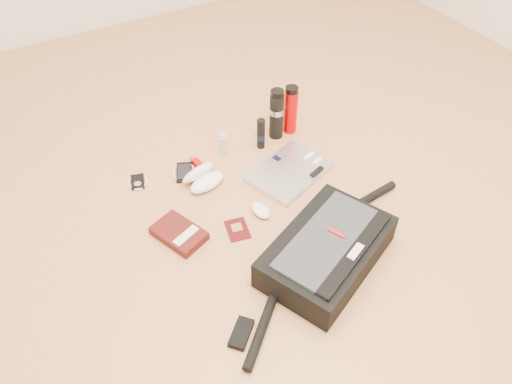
% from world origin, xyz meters
% --- Properties ---
extents(ground, '(4.00, 4.00, 0.00)m').
position_xyz_m(ground, '(0.00, 0.00, 0.00)').
color(ground, tan).
rests_on(ground, ground).
extents(messenger_bag, '(0.99, 0.50, 0.15)m').
position_xyz_m(messenger_bag, '(0.05, -0.32, 0.07)').
color(messenger_bag, black).
rests_on(messenger_bag, ground).
extents(laptop, '(0.42, 0.35, 0.03)m').
position_xyz_m(laptop, '(0.20, 0.18, 0.01)').
color(laptop, silver).
rests_on(laptop, ground).
extents(book, '(0.20, 0.24, 0.04)m').
position_xyz_m(book, '(-0.38, 0.08, 0.02)').
color(book, '#410E0D').
rests_on(book, ground).
extents(passport, '(0.11, 0.13, 0.01)m').
position_xyz_m(passport, '(-0.17, -0.00, 0.00)').
color(passport, '#44060A').
rests_on(passport, ground).
extents(mouse, '(0.07, 0.11, 0.03)m').
position_xyz_m(mouse, '(-0.04, 0.03, 0.02)').
color(mouse, white).
rests_on(mouse, ground).
extents(sunglasses_case, '(0.21, 0.18, 0.10)m').
position_xyz_m(sunglasses_case, '(-0.17, 0.31, 0.04)').
color(sunglasses_case, white).
rests_on(sunglasses_case, ground).
extents(ipod, '(0.10, 0.11, 0.01)m').
position_xyz_m(ipod, '(-0.42, 0.47, 0.01)').
color(ipod, black).
rests_on(ipod, ground).
extents(phone, '(0.14, 0.15, 0.01)m').
position_xyz_m(phone, '(-0.21, 0.42, 0.01)').
color(phone, black).
rests_on(phone, ground).
extents(inhaler, '(0.04, 0.10, 0.03)m').
position_xyz_m(inhaler, '(-0.14, 0.44, 0.01)').
color(inhaler, '#A70409').
rests_on(inhaler, ground).
extents(spray_bottle, '(0.04, 0.04, 0.12)m').
position_xyz_m(spray_bottle, '(0.01, 0.46, 0.05)').
color(spray_bottle, '#97B8CC').
rests_on(spray_bottle, ground).
extents(aerosol_can, '(0.05, 0.05, 0.16)m').
position_xyz_m(aerosol_can, '(0.19, 0.41, 0.08)').
color(aerosol_can, black).
rests_on(aerosol_can, ground).
extents(thermos_black, '(0.07, 0.07, 0.26)m').
position_xyz_m(thermos_black, '(0.29, 0.45, 0.13)').
color(thermos_black, black).
rests_on(thermos_black, ground).
extents(thermos_red, '(0.08, 0.08, 0.25)m').
position_xyz_m(thermos_red, '(0.37, 0.45, 0.12)').
color(thermos_red, '#B50000').
rests_on(thermos_red, ground).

